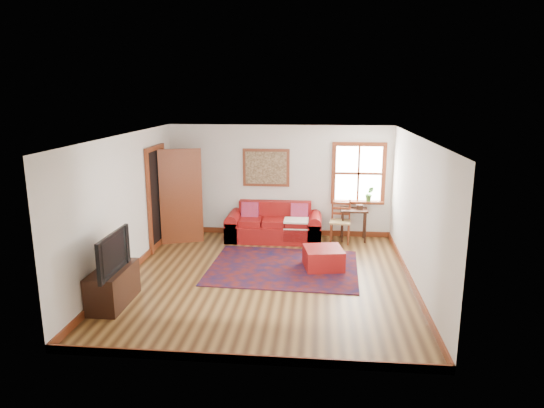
# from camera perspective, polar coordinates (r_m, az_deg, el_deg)

# --- Properties ---
(ground) EXTENTS (5.50, 5.50, 0.00)m
(ground) POSITION_cam_1_polar(r_m,az_deg,el_deg) (8.63, -0.64, -8.78)
(ground) COLOR #432812
(ground) RESTS_ON ground
(room_envelope) EXTENTS (5.04, 5.54, 2.52)m
(room_envelope) POSITION_cam_1_polar(r_m,az_deg,el_deg) (8.17, -0.66, 2.06)
(room_envelope) COLOR silver
(room_envelope) RESTS_ON ground
(window) EXTENTS (1.18, 0.20, 1.38)m
(window) POSITION_cam_1_polar(r_m,az_deg,el_deg) (10.87, 10.28, 2.82)
(window) COLOR white
(window) RESTS_ON ground
(doorway) EXTENTS (0.89, 1.08, 2.14)m
(doorway) POSITION_cam_1_polar(r_m,az_deg,el_deg) (10.44, -11.71, 0.97)
(doorway) COLOR black
(doorway) RESTS_ON ground
(framed_artwork) EXTENTS (1.05, 0.07, 0.85)m
(framed_artwork) POSITION_cam_1_polar(r_m,az_deg,el_deg) (10.87, -0.70, 4.29)
(framed_artwork) COLOR maroon
(framed_artwork) RESTS_ON ground
(persian_rug) EXTENTS (2.82, 2.30, 0.02)m
(persian_rug) POSITION_cam_1_polar(r_m,az_deg,el_deg) (9.13, 1.36, -7.45)
(persian_rug) COLOR #53120B
(persian_rug) RESTS_ON ground
(red_leather_sofa) EXTENTS (2.09, 0.86, 0.82)m
(red_leather_sofa) POSITION_cam_1_polar(r_m,az_deg,el_deg) (10.76, 0.28, -2.78)
(red_leather_sofa) COLOR maroon
(red_leather_sofa) RESTS_ON ground
(red_ottoman) EXTENTS (0.80, 0.80, 0.39)m
(red_ottoman) POSITION_cam_1_polar(r_m,az_deg,el_deg) (9.09, 6.05, -6.37)
(red_ottoman) COLOR maroon
(red_ottoman) RESTS_ON ground
(side_table) EXTENTS (0.59, 0.44, 0.71)m
(side_table) POSITION_cam_1_polar(r_m,az_deg,el_deg) (10.77, 9.60, -1.23)
(side_table) COLOR #321910
(side_table) RESTS_ON ground
(ladder_back_chair) EXTENTS (0.47, 0.45, 0.93)m
(ladder_back_chair) POSITION_cam_1_polar(r_m,az_deg,el_deg) (10.63, 8.05, -1.81)
(ladder_back_chair) COLOR tan
(ladder_back_chair) RESTS_ON ground
(media_cabinet) EXTENTS (0.47, 1.05, 0.58)m
(media_cabinet) POSITION_cam_1_polar(r_m,az_deg,el_deg) (7.96, -18.20, -9.18)
(media_cabinet) COLOR #321910
(media_cabinet) RESTS_ON ground
(television) EXTENTS (0.14, 1.07, 0.62)m
(television) POSITION_cam_1_polar(r_m,az_deg,el_deg) (7.61, -18.86, -5.47)
(television) COLOR black
(television) RESTS_ON media_cabinet
(candle_hurricane) EXTENTS (0.12, 0.12, 0.18)m
(candle_hurricane) POSITION_cam_1_polar(r_m,az_deg,el_deg) (8.15, -16.96, -5.76)
(candle_hurricane) COLOR silver
(candle_hurricane) RESTS_ON media_cabinet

